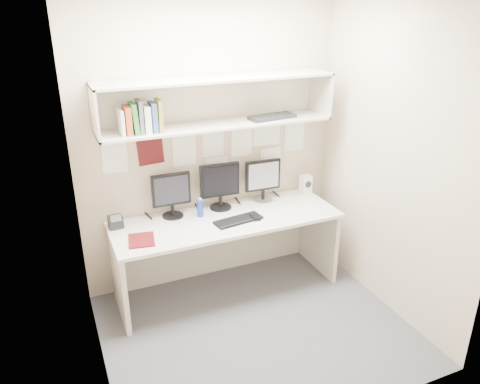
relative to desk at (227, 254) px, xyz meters
name	(u,v)px	position (x,y,z in m)	size (l,w,h in m)	color
floor	(256,329)	(0.00, -0.65, -0.37)	(2.40, 2.00, 0.01)	#46464B
wall_back	(211,145)	(0.00, 0.35, 0.93)	(2.40, 0.02, 2.60)	#BCA98F
wall_front	(340,244)	(0.00, -1.65, 0.93)	(2.40, 0.02, 2.60)	#BCA98F
wall_left	(84,210)	(-1.20, -0.65, 0.93)	(0.02, 2.00, 2.60)	#BCA98F
wall_right	(393,160)	(1.20, -0.65, 0.93)	(0.02, 2.00, 2.60)	#BCA98F
desk	(227,254)	(0.00, 0.00, 0.00)	(2.00, 0.70, 0.73)	silver
overhead_hutch	(215,101)	(0.00, 0.21, 1.35)	(2.00, 0.38, 0.40)	beige
pinned_papers	(211,150)	(0.00, 0.34, 0.88)	(1.92, 0.01, 0.48)	white
monitor_left	(171,193)	(-0.42, 0.22, 0.58)	(0.34, 0.19, 0.40)	black
monitor_center	(220,184)	(0.03, 0.22, 0.60)	(0.37, 0.20, 0.42)	black
monitor_right	(263,178)	(0.46, 0.22, 0.59)	(0.34, 0.19, 0.40)	#A5A5AA
keyboard	(238,220)	(0.07, -0.11, 0.37)	(0.43, 0.15, 0.02)	black
mouse	(255,217)	(0.22, -0.12, 0.38)	(0.07, 0.12, 0.04)	black
speaker	(306,184)	(0.92, 0.20, 0.46)	(0.10, 0.10, 0.19)	silver
blue_bottle	(200,208)	(-0.20, 0.12, 0.45)	(0.06, 0.06, 0.17)	navy
maroon_notebook	(141,240)	(-0.77, -0.13, 0.37)	(0.20, 0.25, 0.01)	#520E0F
desk_phone	(116,222)	(-0.92, 0.18, 0.42)	(0.12, 0.11, 0.14)	black
book_stack	(141,118)	(-0.65, 0.11, 1.29)	(0.32, 0.16, 0.26)	silver
hutch_tray	(272,117)	(0.49, 0.12, 1.19)	(0.42, 0.16, 0.03)	black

